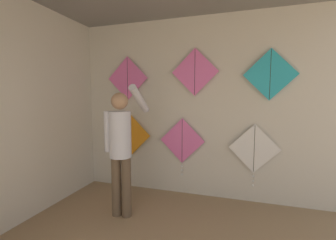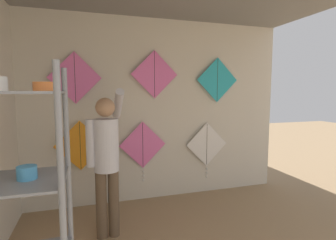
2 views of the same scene
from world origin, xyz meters
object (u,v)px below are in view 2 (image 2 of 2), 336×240
shopkeeper (106,155)px  kite_5 (217,80)px  kite_2 (207,146)px  kite_0 (80,146)px  kite_1 (143,147)px  kite_3 (75,78)px  kite_4 (155,74)px

shopkeeper → kite_5: (1.85, 0.88, 0.91)m
kite_2 → shopkeeper: bearing=-152.5°
shopkeeper → kite_0: bearing=104.6°
shopkeeper → kite_2: bearing=22.9°
kite_1 → kite_5: 1.62m
shopkeeper → kite_0: shopkeeper is taller
kite_3 → kite_5: kite_3 is taller
shopkeeper → kite_3: kite_3 is taller
kite_0 → kite_5: kite_5 is taller
kite_1 → kite_3: 1.40m
kite_3 → kite_5: 2.20m
shopkeeper → kite_1: size_ratio=1.87×
kite_1 → kite_2: (1.08, 0.00, -0.06)m
kite_3 → kite_4: bearing=0.0°
kite_4 → kite_5: bearing=0.0°
shopkeeper → kite_3: bearing=106.8°
kite_5 → shopkeeper: bearing=-154.7°
kite_3 → kite_5: bearing=0.0°
kite_1 → kite_2: size_ratio=1.00×
kite_0 → kite_4: (1.10, 0.00, 1.03)m
shopkeeper → kite_4: size_ratio=2.41×
kite_4 → kite_1: bearing=-179.8°
shopkeeper → kite_5: size_ratio=2.41×
shopkeeper → kite_3: (-0.34, 0.88, 0.91)m
kite_2 → kite_3: bearing=180.0°
shopkeeper → kite_4: bearing=43.2°
shopkeeper → kite_5: kite_5 is taller
shopkeeper → kite_0: (-0.31, 0.88, -0.05)m
kite_1 → kite_3: bearing=180.0°
kite_0 → kite_2: bearing=-0.0°
kite_0 → kite_1: 0.91m
kite_5 → kite_0: bearing=180.0°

